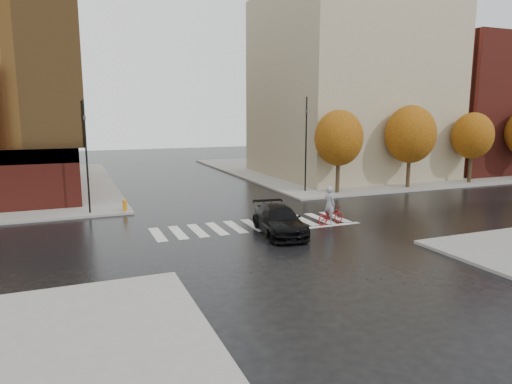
% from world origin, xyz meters
% --- Properties ---
extents(ground, '(120.00, 120.00, 0.00)m').
position_xyz_m(ground, '(0.00, 0.00, 0.00)').
color(ground, black).
rests_on(ground, ground).
extents(sidewalk_ne, '(30.00, 30.00, 0.15)m').
position_xyz_m(sidewalk_ne, '(21.00, 21.00, 0.07)').
color(sidewalk_ne, gray).
rests_on(sidewalk_ne, ground).
extents(crosswalk, '(12.00, 3.00, 0.01)m').
position_xyz_m(crosswalk, '(0.00, 0.50, 0.01)').
color(crosswalk, silver).
rests_on(crosswalk, ground).
extents(building_ne_tan, '(16.00, 16.00, 18.00)m').
position_xyz_m(building_ne_tan, '(17.00, 17.00, 9.15)').
color(building_ne_tan, tan).
rests_on(building_ne_tan, sidewalk_ne).
extents(building_ne_brick, '(14.00, 14.00, 14.00)m').
position_xyz_m(building_ne_brick, '(33.00, 16.00, 7.15)').
color(building_ne_brick, maroon).
rests_on(building_ne_brick, sidewalk_ne).
extents(building_nw_far, '(14.00, 12.00, 20.00)m').
position_xyz_m(building_nw_far, '(-16.00, 37.00, 10.15)').
color(building_nw_far, tan).
rests_on(building_nw_far, sidewalk_nw).
extents(tree_ne_a, '(3.80, 3.80, 6.50)m').
position_xyz_m(tree_ne_a, '(10.00, 7.40, 4.46)').
color(tree_ne_a, '#312415').
rests_on(tree_ne_a, sidewalk_ne).
extents(tree_ne_b, '(4.20, 4.20, 6.89)m').
position_xyz_m(tree_ne_b, '(17.00, 7.40, 4.62)').
color(tree_ne_b, '#312415').
rests_on(tree_ne_b, sidewalk_ne).
extents(tree_ne_c, '(3.60, 3.60, 6.31)m').
position_xyz_m(tree_ne_c, '(24.00, 7.40, 4.37)').
color(tree_ne_c, '#312415').
rests_on(tree_ne_c, sidewalk_ne).
extents(sedan, '(2.76, 5.33, 1.48)m').
position_xyz_m(sedan, '(0.58, -1.80, 0.74)').
color(sedan, black).
rests_on(sedan, ground).
extents(cyclist, '(2.08, 1.15, 2.25)m').
position_xyz_m(cyclist, '(4.22, -1.00, 0.77)').
color(cyclist, '#9B0E12').
rests_on(cyclist, ground).
extents(traffic_light_nw, '(0.21, 0.18, 7.06)m').
position_xyz_m(traffic_light_nw, '(-8.61, 6.90, 4.15)').
color(traffic_light_nw, black).
rests_on(traffic_light_nw, sidewalk_nw).
extents(traffic_light_ne, '(0.16, 0.19, 7.51)m').
position_xyz_m(traffic_light_ne, '(7.97, 9.00, 4.45)').
color(traffic_light_ne, black).
rests_on(traffic_light_ne, sidewalk_ne).
extents(fire_hydrant, '(0.28, 0.28, 0.79)m').
position_xyz_m(fire_hydrant, '(-6.50, 6.50, 0.58)').
color(fire_hydrant, orange).
rests_on(fire_hydrant, sidewalk_nw).
extents(manhole, '(0.68, 0.68, 0.01)m').
position_xyz_m(manhole, '(-0.06, -2.00, 0.01)').
color(manhole, '#4F3A1C').
rests_on(manhole, ground).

